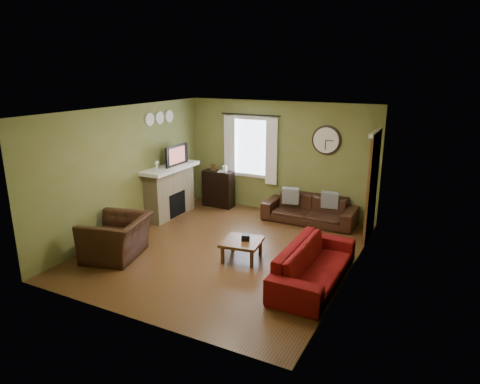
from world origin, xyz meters
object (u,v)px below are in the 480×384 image
at_px(sofa_red, 314,264).
at_px(armchair, 116,238).
at_px(bookshelf, 218,189).
at_px(sofa_brown, 309,209).
at_px(coffee_table, 242,250).

xyz_separation_m(sofa_red, armchair, (-3.47, -0.69, 0.06)).
distance_m(bookshelf, sofa_brown, 2.37).
xyz_separation_m(armchair, coffee_table, (2.06, 0.93, -0.19)).
bearing_deg(bookshelf, sofa_red, -39.38).
xyz_separation_m(bookshelf, armchair, (-0.16, -3.41, -0.08)).
distance_m(bookshelf, armchair, 3.42).
height_order(armchair, coffee_table, armchair).
height_order(bookshelf, armchair, bookshelf).
xyz_separation_m(sofa_brown, armchair, (-2.52, -3.33, 0.07)).
distance_m(sofa_brown, armchair, 4.18).
bearing_deg(sofa_brown, coffee_table, -100.85).
height_order(sofa_red, coffee_table, sofa_red).
relative_size(sofa_red, coffee_table, 3.18).
xyz_separation_m(sofa_brown, coffee_table, (-0.46, -2.40, -0.12)).
relative_size(sofa_brown, coffee_table, 3.04).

